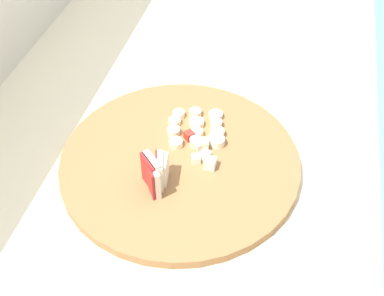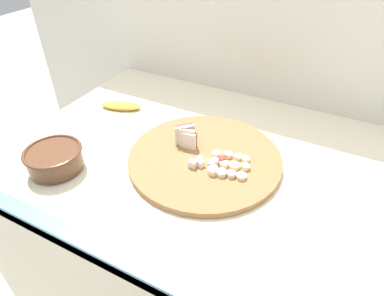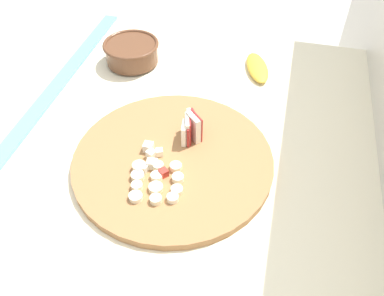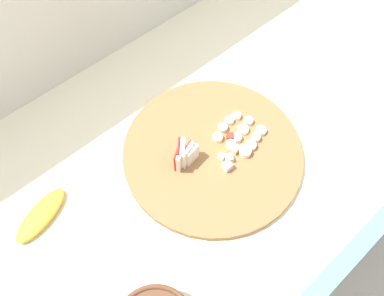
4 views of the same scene
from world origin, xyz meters
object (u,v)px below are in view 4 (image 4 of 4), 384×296
(cutting_board, at_px, (212,152))
(apple_wedge_fan, at_px, (184,155))
(apple_dice_pile, at_px, (231,154))
(banana_slice_rows, at_px, (240,135))
(banana_peel, at_px, (41,215))

(cutting_board, relative_size, apple_wedge_fan, 6.25)
(apple_dice_pile, relative_size, banana_slice_rows, 0.69)
(cutting_board, distance_m, apple_wedge_fan, 0.08)
(apple_dice_pile, distance_m, banana_slice_rows, 0.06)
(apple_wedge_fan, bearing_deg, cutting_board, -18.25)
(banana_slice_rows, bearing_deg, cutting_board, 168.11)
(apple_wedge_fan, relative_size, apple_dice_pile, 0.83)
(apple_dice_pile, height_order, banana_peel, apple_dice_pile)
(banana_slice_rows, distance_m, banana_peel, 0.49)
(cutting_board, bearing_deg, banana_slice_rows, -11.89)
(banana_slice_rows, relative_size, banana_peel, 0.82)
(cutting_board, height_order, banana_peel, banana_peel)
(apple_wedge_fan, xyz_separation_m, banana_peel, (-0.32, 0.11, -0.04))
(cutting_board, xyz_separation_m, banana_peel, (-0.39, 0.13, 0.00))
(banana_peel, bearing_deg, banana_slice_rows, -17.59)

